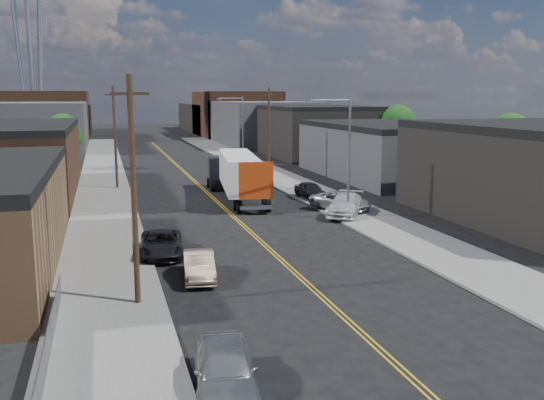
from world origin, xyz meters
TOP-DOWN VIEW (x-y plane):
  - ground at (0.00, 60.00)m, footprint 260.00×260.00m
  - centerline at (0.00, 45.00)m, footprint 0.32×120.00m
  - sidewalk_left at (-9.50, 45.00)m, footprint 5.00×140.00m
  - sidewalk_right at (9.50, 45.00)m, footprint 5.00×140.00m
  - warehouse_brown at (-18.00, 44.00)m, footprint 12.00×26.00m
  - industrial_right_b at (22.00, 46.00)m, footprint 14.00×24.00m
  - industrial_right_c at (22.00, 72.00)m, footprint 14.00×22.00m
  - skyline_left_a at (-20.00, 95.00)m, footprint 16.00×30.00m
  - skyline_right_a at (20.00, 95.00)m, footprint 16.00×30.00m
  - skyline_left_b at (-20.00, 120.00)m, footprint 16.00×26.00m
  - skyline_right_b at (20.00, 120.00)m, footprint 16.00×26.00m
  - skyline_left_c at (-20.00, 140.00)m, footprint 16.00×40.00m
  - skyline_right_c at (20.00, 140.00)m, footprint 16.00×40.00m
  - streetlight_near at (7.60, 25.00)m, footprint 3.39×0.25m
  - streetlight_far at (7.60, 60.00)m, footprint 3.39×0.25m
  - utility_pole_left_near at (-8.20, 10.00)m, footprint 1.60×0.26m
  - utility_pole_left_far at (-8.20, 45.00)m, footprint 1.60×0.26m
  - utility_pole_right at (8.20, 48.00)m, footprint 1.60×0.26m
  - chainlink_fence at (-11.50, 3.50)m, footprint 0.05×16.00m
  - tree_left_far at (-13.94, 62.00)m, footprint 4.35×4.20m
  - tree_right_near at (30.06, 36.00)m, footprint 4.60×4.48m
  - tree_right_far at (30.06, 60.00)m, footprint 4.85×4.76m
  - semi_truck at (1.85, 36.31)m, footprint 4.23×16.02m
  - car_left_a at (-6.06, 1.03)m, footprint 2.55×4.96m
  - car_left_b at (-5.00, 13.10)m, footprint 1.93×4.38m
  - car_left_c at (-6.40, 18.14)m, footprint 2.83×5.33m
  - car_right_lot_a at (8.63, 28.00)m, footprint 4.61×5.62m
  - car_right_lot_b at (8.20, 25.96)m, footprint 4.80×5.79m
  - car_right_lot_c at (8.20, 34.00)m, footprint 2.12×4.33m

SIDE VIEW (x-z plane):
  - ground at x=0.00m, z-range 0.00..0.00m
  - centerline at x=0.00m, z-range 0.00..0.01m
  - sidewalk_left at x=-9.50m, z-range 0.00..0.15m
  - sidewalk_right at x=9.50m, z-range 0.00..0.15m
  - chainlink_fence at x=-11.50m, z-range 0.04..1.27m
  - car_left_b at x=-5.00m, z-range 0.00..1.40m
  - car_left_c at x=-6.40m, z-range 0.00..1.43m
  - car_left_a at x=-6.06m, z-range 0.00..1.62m
  - car_right_lot_c at x=8.20m, z-range 0.15..1.57m
  - car_right_lot_a at x=8.63m, z-range 0.15..1.57m
  - car_right_lot_b at x=8.20m, z-range 0.15..1.73m
  - semi_truck at x=1.85m, z-range 0.29..4.40m
  - industrial_right_b at x=22.00m, z-range 0.00..6.10m
  - warehouse_brown at x=-18.00m, z-range 0.00..6.60m
  - skyline_left_c at x=-20.00m, z-range 0.00..7.00m
  - skyline_right_c at x=20.00m, z-range 0.00..7.00m
  - industrial_right_c at x=22.00m, z-range 0.00..7.60m
  - skyline_left_a at x=-20.00m, z-range 0.00..8.00m
  - skyline_right_a at x=20.00m, z-range 0.00..8.00m
  - tree_left_far at x=-13.94m, z-range 1.08..8.05m
  - tree_right_near at x=30.06m, z-range 1.15..8.59m
  - skyline_left_b at x=-20.00m, z-range 0.00..10.00m
  - skyline_right_b at x=20.00m, z-range 0.00..10.00m
  - utility_pole_left_near at x=-8.20m, z-range 0.14..10.14m
  - utility_pole_left_far at x=-8.20m, z-range 0.14..10.14m
  - utility_pole_right at x=8.20m, z-range 0.14..10.14m
  - tree_right_far at x=30.06m, z-range 1.22..9.13m
  - streetlight_near at x=7.60m, z-range 0.83..9.83m
  - streetlight_far at x=7.60m, z-range 0.83..9.83m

